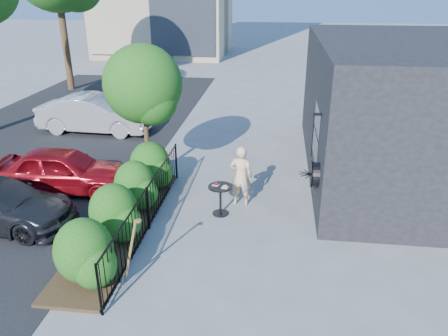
# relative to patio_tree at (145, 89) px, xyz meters

# --- Properties ---
(ground) EXTENTS (120.00, 120.00, 0.00)m
(ground) POSITION_rel_patio_tree_xyz_m (2.24, -2.76, -2.76)
(ground) COLOR gray
(ground) RESTS_ON ground
(shop_building) EXTENTS (6.22, 9.00, 4.00)m
(shop_building) POSITION_rel_patio_tree_xyz_m (7.73, 1.74, -0.76)
(shop_building) COLOR black
(shop_building) RESTS_ON ground
(fence) EXTENTS (0.05, 6.05, 1.10)m
(fence) POSITION_rel_patio_tree_xyz_m (0.74, -2.76, -2.20)
(fence) COLOR black
(fence) RESTS_ON ground
(planting_bed) EXTENTS (1.30, 6.00, 0.08)m
(planting_bed) POSITION_rel_patio_tree_xyz_m (0.04, -2.76, -2.72)
(planting_bed) COLOR #382616
(planting_bed) RESTS_ON ground
(shrubs) EXTENTS (1.10, 5.60, 1.24)m
(shrubs) POSITION_rel_patio_tree_xyz_m (0.14, -2.66, -2.06)
(shrubs) COLOR #135012
(shrubs) RESTS_ON ground
(patio_tree) EXTENTS (2.20, 2.20, 3.94)m
(patio_tree) POSITION_rel_patio_tree_xyz_m (0.00, 0.00, 0.00)
(patio_tree) COLOR #3F2B19
(patio_tree) RESTS_ON ground
(street) EXTENTS (9.00, 30.00, 0.01)m
(street) POSITION_rel_patio_tree_xyz_m (-4.76, 0.24, -2.76)
(street) COLOR black
(street) RESTS_ON ground
(cafe_table) EXTENTS (0.63, 0.63, 0.84)m
(cafe_table) POSITION_rel_patio_tree_xyz_m (2.35, -1.82, -2.22)
(cafe_table) COLOR black
(cafe_table) RESTS_ON ground
(woman) EXTENTS (0.62, 0.42, 1.65)m
(woman) POSITION_rel_patio_tree_xyz_m (2.81, -1.21, -1.94)
(woman) COLOR beige
(woman) RESTS_ON ground
(shovel) EXTENTS (0.50, 0.19, 1.49)m
(shovel) POSITION_rel_patio_tree_xyz_m (0.98, -4.81, -2.11)
(shovel) COLOR brown
(shovel) RESTS_ON ground
(car_red) EXTENTS (3.76, 1.67, 1.26)m
(car_red) POSITION_rel_patio_tree_xyz_m (-2.23, -0.97, -2.13)
(car_red) COLOR maroon
(car_red) RESTS_ON ground
(car_silver) EXTENTS (4.50, 1.73, 1.46)m
(car_silver) POSITION_rel_patio_tree_xyz_m (-3.42, 4.25, -2.03)
(car_silver) COLOR #A3A3A8
(car_silver) RESTS_ON ground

